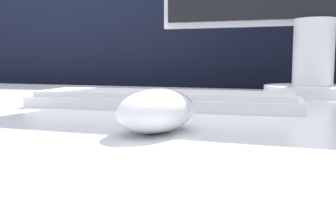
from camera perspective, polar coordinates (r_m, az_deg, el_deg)
name	(u,v)px	position (r m, az deg, el deg)	size (l,w,h in m)	color
partition_panel	(249,152)	(1.15, 11.63, -6.74)	(5.00, 0.03, 1.03)	black
computer_mouse_near	(158,111)	(0.38, -1.47, -0.81)	(0.08, 0.11, 0.04)	white
keyboard	(163,100)	(0.58, -0.77, 0.77)	(0.40, 0.14, 0.02)	white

